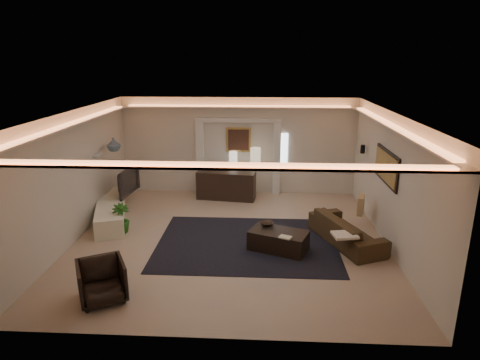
# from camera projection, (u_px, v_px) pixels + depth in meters

# --- Properties ---
(floor) EXTENTS (7.00, 7.00, 0.00)m
(floor) POSITION_uv_depth(u_px,v_px,m) (230.00, 239.00, 9.53)
(floor) COLOR tan
(floor) RESTS_ON ground
(ceiling) EXTENTS (7.00, 7.00, 0.00)m
(ceiling) POSITION_uv_depth(u_px,v_px,m) (229.00, 113.00, 8.70)
(ceiling) COLOR white
(ceiling) RESTS_ON ground
(wall_back) EXTENTS (7.00, 0.00, 7.00)m
(wall_back) POSITION_uv_depth(u_px,v_px,m) (239.00, 146.00, 12.46)
(wall_back) COLOR beige
(wall_back) RESTS_ON ground
(wall_front) EXTENTS (7.00, 0.00, 7.00)m
(wall_front) POSITION_uv_depth(u_px,v_px,m) (210.00, 250.00, 5.77)
(wall_front) COLOR beige
(wall_front) RESTS_ON ground
(wall_left) EXTENTS (0.00, 7.00, 7.00)m
(wall_left) POSITION_uv_depth(u_px,v_px,m) (74.00, 177.00, 9.29)
(wall_left) COLOR beige
(wall_left) RESTS_ON ground
(wall_right) EXTENTS (0.00, 7.00, 7.00)m
(wall_right) POSITION_uv_depth(u_px,v_px,m) (391.00, 181.00, 8.93)
(wall_right) COLOR beige
(wall_right) RESTS_ON ground
(cove_soffit) EXTENTS (7.00, 7.00, 0.04)m
(cove_soffit) POSITION_uv_depth(u_px,v_px,m) (229.00, 126.00, 8.78)
(cove_soffit) COLOR silver
(cove_soffit) RESTS_ON ceiling
(daylight_slit) EXTENTS (0.25, 0.03, 1.00)m
(daylight_slit) POSITION_uv_depth(u_px,v_px,m) (283.00, 150.00, 12.40)
(daylight_slit) COLOR white
(daylight_slit) RESTS_ON wall_back
(area_rug) EXTENTS (4.00, 3.00, 0.01)m
(area_rug) POSITION_uv_depth(u_px,v_px,m) (247.00, 243.00, 9.32)
(area_rug) COLOR black
(area_rug) RESTS_ON ground
(pilaster_left) EXTENTS (0.22, 0.20, 2.20)m
(pilaster_left) POSITION_uv_depth(u_px,v_px,m) (201.00, 158.00, 12.53)
(pilaster_left) COLOR silver
(pilaster_left) RESTS_ON ground
(pilaster_right) EXTENTS (0.22, 0.20, 2.20)m
(pilaster_right) POSITION_uv_depth(u_px,v_px,m) (277.00, 159.00, 12.41)
(pilaster_right) COLOR silver
(pilaster_right) RESTS_ON ground
(alcove_header) EXTENTS (2.52, 0.20, 0.12)m
(alcove_header) POSITION_uv_depth(u_px,v_px,m) (238.00, 120.00, 12.14)
(alcove_header) COLOR silver
(alcove_header) RESTS_ON wall_back
(painting_frame) EXTENTS (0.74, 0.04, 0.74)m
(painting_frame) POSITION_uv_depth(u_px,v_px,m) (238.00, 140.00, 12.38)
(painting_frame) COLOR tan
(painting_frame) RESTS_ON wall_back
(painting_canvas) EXTENTS (0.62, 0.02, 0.62)m
(painting_canvas) POSITION_uv_depth(u_px,v_px,m) (238.00, 140.00, 12.35)
(painting_canvas) COLOR #4C2D1E
(painting_canvas) RESTS_ON wall_back
(art_panel_frame) EXTENTS (0.04, 1.64, 0.74)m
(art_panel_frame) POSITION_uv_depth(u_px,v_px,m) (387.00, 167.00, 9.15)
(art_panel_frame) COLOR black
(art_panel_frame) RESTS_ON wall_right
(art_panel_gold) EXTENTS (0.02, 1.50, 0.62)m
(art_panel_gold) POSITION_uv_depth(u_px,v_px,m) (386.00, 167.00, 9.15)
(art_panel_gold) COLOR tan
(art_panel_gold) RESTS_ON wall_right
(wall_sconce) EXTENTS (0.12, 0.12, 0.22)m
(wall_sconce) POSITION_uv_depth(u_px,v_px,m) (363.00, 149.00, 10.98)
(wall_sconce) COLOR black
(wall_sconce) RESTS_ON wall_right
(wall_niche) EXTENTS (0.10, 0.55, 0.04)m
(wall_niche) POSITION_uv_depth(u_px,v_px,m) (100.00, 154.00, 10.57)
(wall_niche) COLOR silver
(wall_niche) RESTS_ON wall_left
(console) EXTENTS (1.74, 0.73, 0.85)m
(console) POSITION_uv_depth(u_px,v_px,m) (226.00, 186.00, 12.14)
(console) COLOR black
(console) RESTS_ON ground
(lamp_left) EXTENTS (0.28, 0.28, 0.54)m
(lamp_left) POSITION_uv_depth(u_px,v_px,m) (233.00, 161.00, 12.16)
(lamp_left) COLOR white
(lamp_left) RESTS_ON console
(lamp_right) EXTENTS (0.34, 0.34, 0.66)m
(lamp_right) POSITION_uv_depth(u_px,v_px,m) (255.00, 161.00, 12.16)
(lamp_right) COLOR beige
(lamp_right) RESTS_ON console
(media_ledge) EXTENTS (1.44, 2.71, 0.49)m
(media_ledge) POSITION_uv_depth(u_px,v_px,m) (111.00, 211.00, 10.63)
(media_ledge) COLOR #E9E6C6
(media_ledge) RESTS_ON ground
(tv) EXTENTS (1.26, 0.27, 0.72)m
(tv) POSITION_uv_depth(u_px,v_px,m) (125.00, 182.00, 11.11)
(tv) COLOR black
(tv) RESTS_ON media_ledge
(figurine) EXTENTS (0.17, 0.17, 0.44)m
(figurine) POSITION_uv_depth(u_px,v_px,m) (121.00, 186.00, 11.34)
(figurine) COLOR black
(figurine) RESTS_ON media_ledge
(ginger_jar) EXTENTS (0.35, 0.35, 0.35)m
(ginger_jar) POSITION_uv_depth(u_px,v_px,m) (114.00, 144.00, 10.74)
(ginger_jar) COLOR #424E5C
(ginger_jar) RESTS_ON wall_niche
(plant) EXTENTS (0.53, 0.53, 0.71)m
(plant) POSITION_uv_depth(u_px,v_px,m) (121.00, 219.00, 9.80)
(plant) COLOR #215616
(plant) RESTS_ON ground
(sofa) EXTENTS (2.22, 1.54, 0.60)m
(sofa) POSITION_uv_depth(u_px,v_px,m) (347.00, 230.00, 9.28)
(sofa) COLOR #342214
(sofa) RESTS_ON ground
(throw_blanket) EXTENTS (0.54, 0.47, 0.05)m
(throw_blanket) POSITION_uv_depth(u_px,v_px,m) (345.00, 235.00, 8.42)
(throw_blanket) COLOR #FAF1CB
(throw_blanket) RESTS_ON sofa
(throw_pillow) EXTENTS (0.27, 0.48, 0.46)m
(throw_pillow) POSITION_uv_depth(u_px,v_px,m) (361.00, 205.00, 10.14)
(throw_pillow) COLOR tan
(throw_pillow) RESTS_ON sofa
(coffee_table) EXTENTS (1.38, 1.06, 0.45)m
(coffee_table) POSITION_uv_depth(u_px,v_px,m) (278.00, 241.00, 8.96)
(coffee_table) COLOR black
(coffee_table) RESTS_ON ground
(bowl) EXTENTS (0.35, 0.35, 0.07)m
(bowl) POSITION_uv_depth(u_px,v_px,m) (267.00, 224.00, 9.22)
(bowl) COLOR black
(bowl) RESTS_ON coffee_table
(magazine) EXTENTS (0.30, 0.26, 0.03)m
(magazine) POSITION_uv_depth(u_px,v_px,m) (285.00, 238.00, 8.57)
(magazine) COLOR beige
(magazine) RESTS_ON coffee_table
(armchair) EXTENTS (1.04, 1.05, 0.71)m
(armchair) POSITION_uv_depth(u_px,v_px,m) (102.00, 281.00, 7.07)
(armchair) COLOR black
(armchair) RESTS_ON ground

